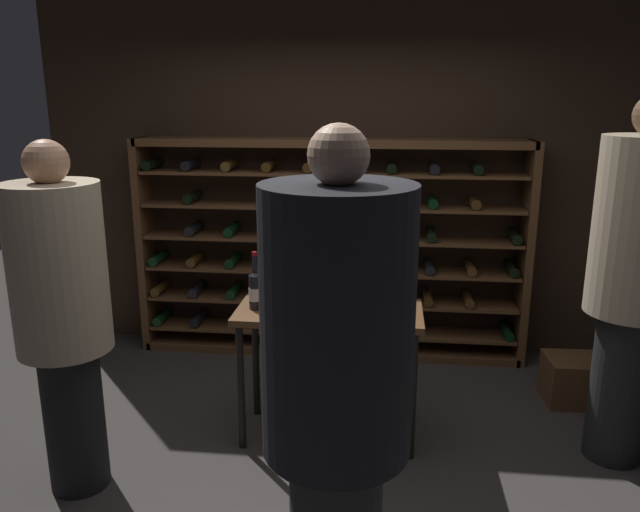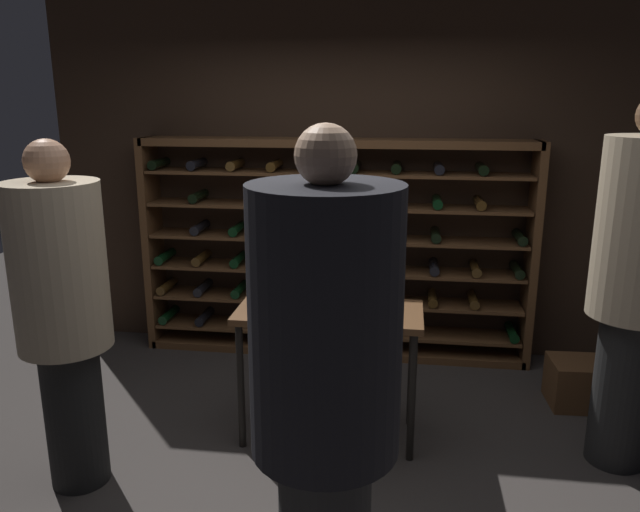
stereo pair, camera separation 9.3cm
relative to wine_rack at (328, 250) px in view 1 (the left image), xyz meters
The scene contains 11 objects.
ground_plane 1.87m from the wine_rack, 88.63° to the right, with size 9.73×9.73×0.00m, color #383330.
back_wall 0.62m from the wine_rack, 79.33° to the left, with size 4.76×0.10×2.90m, color #332319.
wine_rack is the anchor object (origin of this frame).
tasting_table 1.31m from the wine_rack, 83.93° to the right, with size 1.11×0.51×0.83m.
person_bystander_red_print 2.28m from the wine_rack, 36.20° to the right, with size 0.49×0.49×2.08m.
person_host_in_suit 2.28m from the wine_rack, 120.83° to the right, with size 0.48×0.48×1.87m.
person_bystander_dark_jacket 2.84m from the wine_rack, 83.62° to the right, with size 0.52×0.52×1.99m.
wine_crate 2.07m from the wine_rack, 19.87° to the right, with size 0.48×0.34×0.32m, color brown.
wine_bottle_green_slim 1.24m from the wine_rack, 94.38° to the right, with size 0.08×0.08×0.35m.
wine_bottle_gold_foil 1.36m from the wine_rack, 102.76° to the right, with size 0.08×0.08×0.35m.
wine_glass_stemmed_left 1.25m from the wine_rack, 77.94° to the right, with size 0.07×0.07×0.13m.
Camera 1 is at (0.44, -3.09, 2.07)m, focal length 34.54 mm.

